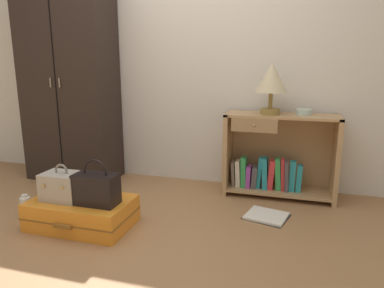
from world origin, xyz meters
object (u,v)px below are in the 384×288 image
(table_lamp, at_px, (272,80))
(bowl, at_px, (304,112))
(suitcase_large, at_px, (82,213))
(bookshelf, at_px, (276,158))
(train_case, at_px, (63,186))
(open_book_on_floor, at_px, (266,216))
(wardrobe, at_px, (70,81))
(handbag, at_px, (96,189))
(bottle, at_px, (26,206))

(table_lamp, height_order, bowl, table_lamp)
(suitcase_large, bearing_deg, bookshelf, 38.52)
(train_case, height_order, open_book_on_floor, train_case)
(bookshelf, height_order, table_lamp, table_lamp)
(table_lamp, xyz_separation_m, suitcase_large, (-1.28, -1.03, -0.95))
(table_lamp, bearing_deg, train_case, -142.91)
(wardrobe, xyz_separation_m, train_case, (0.61, -1.05, -0.70))
(train_case, bearing_deg, open_book_on_floor, 21.48)
(bookshelf, bearing_deg, handbag, -136.93)
(bookshelf, bearing_deg, bowl, 4.17)
(bookshelf, distance_m, bowl, 0.48)
(table_lamp, bearing_deg, open_book_on_floor, -84.73)
(bookshelf, relative_size, open_book_on_floor, 2.56)
(bookshelf, height_order, bottle, bookshelf)
(handbag, relative_size, open_book_on_floor, 0.86)
(bowl, bearing_deg, wardrobe, -178.38)
(table_lamp, relative_size, suitcase_large, 0.60)
(open_book_on_floor, bearing_deg, bookshelf, 87.17)
(bookshelf, distance_m, open_book_on_floor, 0.64)
(wardrobe, xyz_separation_m, handbag, (0.90, -1.06, -0.69))
(handbag, bearing_deg, table_lamp, 43.77)
(bookshelf, height_order, bowl, bowl)
(open_book_on_floor, bearing_deg, table_lamp, 95.27)
(train_case, height_order, bottle, train_case)
(bottle, bearing_deg, bookshelf, 28.86)
(bookshelf, height_order, train_case, bookshelf)
(train_case, relative_size, bottle, 1.61)
(train_case, xyz_separation_m, open_book_on_floor, (1.45, 0.57, -0.30))
(bowl, bearing_deg, table_lamp, -168.82)
(suitcase_large, xyz_separation_m, handbag, (0.16, -0.04, 0.22))
(handbag, xyz_separation_m, bottle, (-0.70, 0.07, -0.24))
(table_lamp, xyz_separation_m, train_case, (-1.41, -1.06, -0.74))
(table_lamp, relative_size, train_case, 1.57)
(suitcase_large, relative_size, open_book_on_floor, 1.93)
(suitcase_large, bearing_deg, bowl, 34.88)
(suitcase_large, height_order, open_book_on_floor, suitcase_large)
(wardrobe, relative_size, bookshelf, 2.05)
(suitcase_large, height_order, bottle, suitcase_large)
(bowl, bearing_deg, bottle, -153.31)
(bookshelf, relative_size, bowl, 7.08)
(wardrobe, distance_m, suitcase_large, 1.56)
(bowl, xyz_separation_m, bottle, (-2.11, -1.06, -0.70))
(wardrobe, xyz_separation_m, table_lamp, (2.02, 0.01, 0.04))
(table_lamp, relative_size, bowl, 3.21)
(bowl, xyz_separation_m, train_case, (-1.69, -1.12, -0.47))
(table_lamp, distance_m, suitcase_large, 1.90)
(train_case, bearing_deg, handbag, -1.91)
(wardrobe, distance_m, open_book_on_floor, 2.35)
(bowl, distance_m, open_book_on_floor, 0.98)
(bookshelf, height_order, open_book_on_floor, bookshelf)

